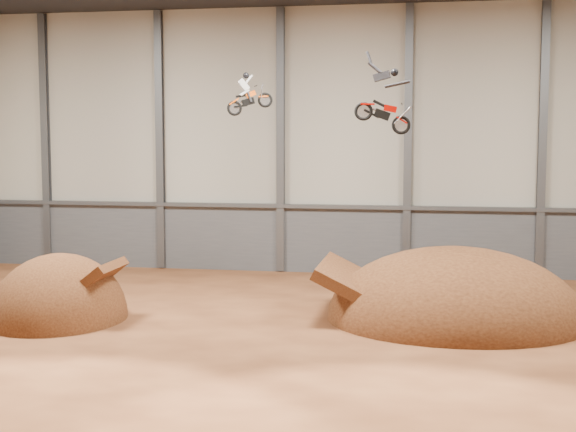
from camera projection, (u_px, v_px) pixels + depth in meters
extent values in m
plane|color=#502815|center=(298.00, 344.00, 27.96)|extent=(40.00, 40.00, 0.00)
cube|color=#A7A294|center=(344.00, 141.00, 41.98)|extent=(40.00, 0.10, 14.00)
cube|color=#4B4D52|center=(343.00, 240.00, 42.40)|extent=(39.80, 0.18, 3.50)
cube|color=#47494F|center=(343.00, 207.00, 42.07)|extent=(39.80, 0.35, 0.20)
cube|color=#47494F|center=(46.00, 141.00, 44.64)|extent=(0.40, 0.36, 13.90)
cube|color=#47494F|center=(160.00, 141.00, 43.50)|extent=(0.40, 0.36, 13.90)
cube|color=#47494F|center=(281.00, 141.00, 42.36)|extent=(0.40, 0.36, 13.90)
cube|color=#47494F|center=(408.00, 141.00, 41.21)|extent=(0.40, 0.36, 13.90)
cube|color=#47494F|center=(542.00, 141.00, 40.07)|extent=(0.40, 0.36, 13.90)
ellipsoid|color=#3B1D0E|center=(59.00, 320.00, 31.72)|extent=(5.26, 6.07, 5.26)
ellipsoid|color=#3B1D0E|center=(454.00, 320.00, 31.62)|extent=(10.08, 8.91, 5.81)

